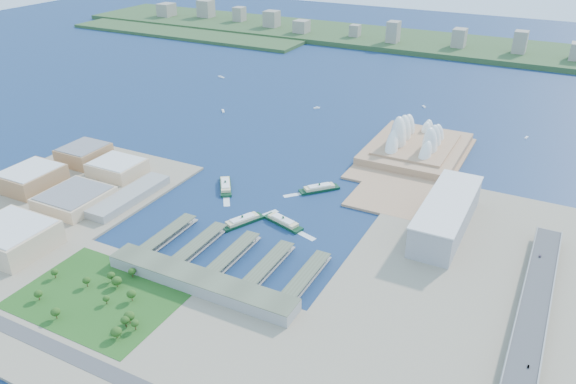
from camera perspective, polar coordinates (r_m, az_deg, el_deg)
The scene contains 25 objects.
ground at distance 649.35m, azimuth -3.03°, elevation -3.09°, with size 3000.00×3000.00×0.00m, color #0F2448.
west_land at distance 733.01m, azimuth -24.56°, elevation -1.84°, with size 220.00×390.00×3.00m, color gray.
south_land at distance 512.94m, azimuth -15.22°, elevation -13.47°, with size 720.00×180.00×3.00m, color gray.
east_land at distance 542.75m, azimuth 17.00°, elevation -11.16°, with size 240.00×500.00×3.00m, color gray.
peninsula at distance 829.23m, azimuth 12.63°, elevation 3.43°, with size 135.00×220.00×3.00m, color #A57C5A.
far_shore at distance 1522.91m, azimuth 16.41°, elevation 14.08°, with size 2200.00×260.00×12.00m, color #2D4926.
opera_house at distance 836.35m, azimuth 13.06°, elevation 5.86°, with size 134.00×180.00×58.00m, color white, non-canonical shape.
toaster_building at distance 646.20m, azimuth 15.79°, elevation -2.26°, with size 45.00×155.00×35.00m, color gray.
expressway at distance 528.32m, azimuth 23.35°, elevation -12.60°, with size 26.00×340.00×11.85m, color gray, non-canonical shape.
west_buildings at distance 745.11m, azimuth -22.77°, elevation 0.31°, with size 200.00×280.00×27.00m, color #9A724D, non-canonical shape.
ferry_wharves at distance 586.82m, azimuth -5.55°, elevation -6.31°, with size 184.00×90.00×9.30m, color #4B533E, non-canonical shape.
terminal_building at distance 544.05m, azimuth -8.90°, elevation -9.03°, with size 200.00×28.00×12.00m, color gray.
park at distance 553.47m, azimuth -18.69°, elevation -9.37°, with size 150.00×110.00×16.00m, color #194714, non-canonical shape.
far_skyline at distance 1496.90m, azimuth 16.41°, elevation 15.18°, with size 1900.00×140.00×55.00m, color gray, non-canonical shape.
ferry_a at distance 727.64m, azimuth -6.38°, elevation 0.78°, with size 13.83×54.31×10.27m, color #0C321B, non-canonical shape.
ferry_b at distance 717.91m, azimuth 3.21°, elevation 0.51°, with size 13.39×52.59×9.94m, color #0C321B, non-canonical shape.
ferry_c at distance 646.11m, azimuth -4.65°, elevation -2.80°, with size 13.63×53.55×10.13m, color #0C321B, non-canonical shape.
ferry_d at distance 642.54m, azimuth -0.50°, elevation -2.89°, with size 13.39×52.60×9.95m, color #0C321B, non-canonical shape.
boat_a at distance 1005.53m, azimuth -6.62°, elevation 8.20°, with size 3.81×15.23×2.94m, color white, non-canonical shape.
boat_b at distance 1015.91m, azimuth 2.94°, elevation 8.55°, with size 3.84×10.98×2.96m, color white, non-canonical shape.
boat_c at distance 958.03m, azimuth 23.06°, elevation 5.13°, with size 3.02×10.35×2.33m, color white, non-canonical shape.
boat_d at distance 1213.29m, azimuth -6.80°, elevation 11.54°, with size 3.82×17.47×2.95m, color white, non-canonical shape.
boat_e at distance 1050.90m, azimuth 13.64°, elevation 8.44°, with size 3.33×10.45×2.57m, color white, non-canonical shape.
car_b at distance 481.83m, azimuth 23.23°, elevation -15.97°, with size 1.28×3.67×1.21m, color slate.
car_c at distance 615.77m, azimuth 24.24°, elevation -5.93°, with size 2.04×5.02×1.46m, color slate.
Camera 1 is at (287.87, -480.15, 329.01)m, focal length 35.00 mm.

